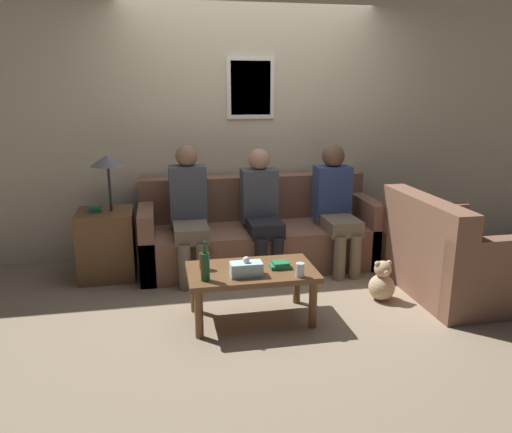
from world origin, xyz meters
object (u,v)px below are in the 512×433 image
at_px(coffee_table, 251,277).
at_px(person_left, 189,209).
at_px(couch_main, 258,235).
at_px(wine_bottle, 205,266).
at_px(person_middle, 262,207).
at_px(couch_side, 450,259).
at_px(person_right, 336,203).
at_px(teddy_bear, 382,283).
at_px(drinking_glass, 300,270).

xyz_separation_m(coffee_table, person_left, (-0.38, 1.04, 0.29)).
height_order(couch_main, wine_bottle, couch_main).
bearing_deg(person_middle, couch_side, -31.03).
distance_m(couch_side, person_right, 1.15).
bearing_deg(teddy_bear, couch_main, 127.91).
relative_size(couch_main, couch_side, 1.89).
bearing_deg(drinking_glass, couch_side, 15.18).
bearing_deg(person_left, person_right, -2.03).
relative_size(wine_bottle, teddy_bear, 0.84).
distance_m(coffee_table, teddy_bear, 1.15).
height_order(couch_main, person_left, person_left).
bearing_deg(couch_main, couch_side, -35.13).
distance_m(coffee_table, wine_bottle, 0.42).
relative_size(couch_side, coffee_table, 1.27).
height_order(wine_bottle, person_left, person_left).
distance_m(wine_bottle, drinking_glass, 0.68).
bearing_deg(person_left, couch_main, 13.10).
bearing_deg(person_left, couch_side, -22.05).
bearing_deg(person_middle, drinking_glass, -89.26).
bearing_deg(couch_side, person_middle, 58.97).
bearing_deg(teddy_bear, drinking_glass, -156.70).
relative_size(couch_main, wine_bottle, 7.97).
height_order(coffee_table, person_left, person_left).
height_order(couch_side, drinking_glass, couch_side).
xyz_separation_m(couch_side, teddy_bear, (-0.63, -0.04, -0.15)).
bearing_deg(coffee_table, person_right, 44.41).
bearing_deg(teddy_bear, coffee_table, -173.04).
bearing_deg(person_right, person_left, 177.97).
xyz_separation_m(couch_side, coffee_table, (-1.75, -0.18, 0.04)).
relative_size(couch_main, person_right, 1.94).
height_order(coffee_table, person_middle, person_middle).
relative_size(person_left, person_right, 1.02).
relative_size(couch_main, person_middle, 1.99).
bearing_deg(coffee_table, teddy_bear, 6.96).
distance_m(wine_bottle, person_left, 1.20).
height_order(wine_bottle, teddy_bear, wine_bottle).
height_order(person_right, teddy_bear, person_right).
distance_m(drinking_glass, person_left, 1.45).
relative_size(person_left, teddy_bear, 3.52).
xyz_separation_m(couch_main, coffee_table, (-0.30, -1.20, 0.05)).
xyz_separation_m(wine_bottle, drinking_glass, (0.67, -0.06, -0.06)).
distance_m(wine_bottle, teddy_bear, 1.55).
bearing_deg(wine_bottle, teddy_bear, 10.94).
xyz_separation_m(coffee_table, drinking_glass, (0.31, -0.21, 0.11)).
distance_m(couch_main, teddy_bear, 1.36).
bearing_deg(wine_bottle, person_middle, 61.42).
bearing_deg(couch_side, couch_main, 54.87).
distance_m(couch_main, couch_side, 1.78).
xyz_separation_m(couch_main, teddy_bear, (0.83, -1.06, -0.15)).
xyz_separation_m(couch_main, person_right, (0.72, -0.21, 0.33)).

